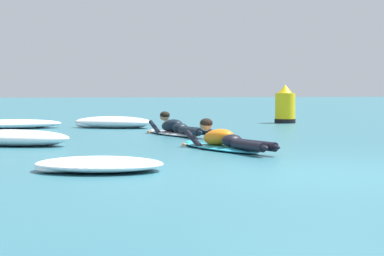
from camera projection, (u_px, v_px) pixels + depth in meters
name	position (u px, v px, depth m)	size (l,w,h in m)	color
ground_plane	(177.00, 127.00, 17.78)	(120.00, 120.00, 0.00)	#2D6B7A
surfer_near	(223.00, 141.00, 11.00)	(1.19, 2.60, 0.54)	#2DB2D1
surfer_far	(175.00, 129.00, 14.47)	(1.10, 2.66, 0.55)	silver
whitewater_front	(99.00, 165.00, 8.19)	(1.75, 1.37, 0.17)	white
whitewater_mid_right	(113.00, 123.00, 17.14)	(2.19, 1.61, 0.29)	white
whitewater_back	(14.00, 138.00, 11.81)	(2.19, 1.54, 0.28)	white
whitewater_far_band	(9.00, 124.00, 16.85)	(2.71, 1.37, 0.23)	white
channel_marker_buoy	(285.00, 108.00, 19.61)	(0.60, 0.60, 1.10)	yellow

